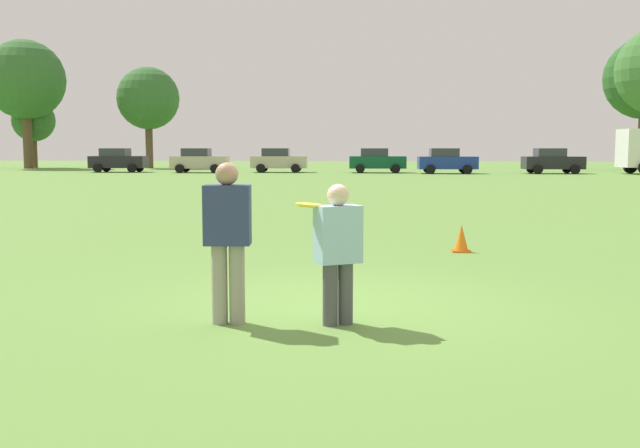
# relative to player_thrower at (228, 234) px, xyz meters

# --- Properties ---
(ground_plane) EXTENTS (190.80, 190.80, 0.00)m
(ground_plane) POSITION_rel_player_thrower_xyz_m (1.01, 0.97, -0.94)
(ground_plane) COLOR #608C3D
(player_thrower) EXTENTS (0.49, 0.31, 1.67)m
(player_thrower) POSITION_rel_player_thrower_xyz_m (0.00, 0.00, 0.00)
(player_thrower) COLOR gray
(player_thrower) RESTS_ON ground
(player_defender) EXTENTS (0.52, 0.44, 1.45)m
(player_defender) POSITION_rel_player_thrower_xyz_m (1.13, 0.06, -0.13)
(player_defender) COLOR #4C4C51
(player_defender) RESTS_ON ground
(frisbee) EXTENTS (0.27, 0.27, 0.05)m
(frisbee) POSITION_rel_player_thrower_xyz_m (0.83, 0.04, 0.30)
(frisbee) COLOR yellow
(traffic_cone) EXTENTS (0.32, 0.32, 0.48)m
(traffic_cone) POSITION_rel_player_thrower_xyz_m (2.94, 5.52, -0.71)
(traffic_cone) COLOR #D8590C
(traffic_cone) RESTS_ON ground
(parked_car_near_left) EXTENTS (4.29, 2.39, 1.82)m
(parked_car_near_left) POSITION_rel_player_thrower_xyz_m (-18.89, 46.45, -0.02)
(parked_car_near_left) COLOR black
(parked_car_near_left) RESTS_ON ground
(parked_car_mid_left) EXTENTS (4.29, 2.39, 1.82)m
(parked_car_mid_left) POSITION_rel_player_thrower_xyz_m (-12.43, 45.97, -0.02)
(parked_car_mid_left) COLOR #B7AD99
(parked_car_mid_left) RESTS_ON ground
(parked_car_center) EXTENTS (4.29, 2.39, 1.82)m
(parked_car_center) POSITION_rel_player_thrower_xyz_m (-6.57, 47.09, -0.02)
(parked_car_center) COLOR #B7AD99
(parked_car_center) RESTS_ON ground
(parked_car_mid_right) EXTENTS (4.29, 2.39, 1.82)m
(parked_car_mid_right) POSITION_rel_player_thrower_xyz_m (0.87, 46.94, -0.02)
(parked_car_mid_right) COLOR #0C4C2D
(parked_car_mid_right) RESTS_ON ground
(parked_car_near_right) EXTENTS (4.29, 2.39, 1.82)m
(parked_car_near_right) POSITION_rel_player_thrower_xyz_m (5.93, 45.59, -0.02)
(parked_car_near_right) COLOR navy
(parked_car_near_right) RESTS_ON ground
(parked_car_far_right) EXTENTS (4.29, 2.39, 1.82)m
(parked_car_far_right) POSITION_rel_player_thrower_xyz_m (13.52, 46.21, -0.02)
(parked_car_far_right) COLOR black
(parked_car_far_right) RESTS_ON ground
(tree_west_maple) EXTENTS (3.93, 3.93, 6.39)m
(tree_west_maple) POSITION_rel_player_thrower_xyz_m (-31.22, 57.76, 3.45)
(tree_west_maple) COLOR brown
(tree_west_maple) RESTS_ON ground
(tree_center_elm) EXTENTS (7.08, 7.08, 11.50)m
(tree_center_elm) POSITION_rel_player_thrower_xyz_m (-30.74, 55.56, 6.97)
(tree_center_elm) COLOR brown
(tree_center_elm) RESTS_ON ground
(tree_east_birch) EXTENTS (5.67, 5.67, 9.22)m
(tree_east_birch) POSITION_rel_player_thrower_xyz_m (-20.19, 57.76, 5.40)
(tree_east_birch) COLOR brown
(tree_east_birch) RESTS_ON ground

